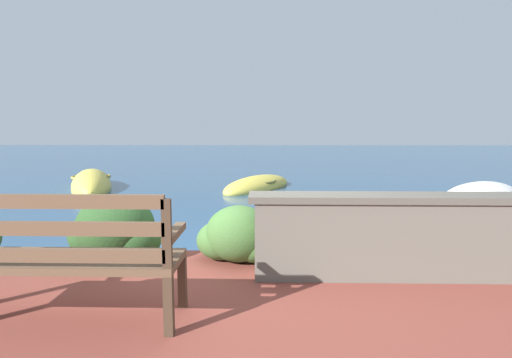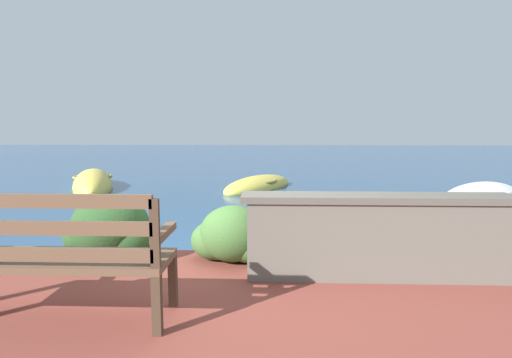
% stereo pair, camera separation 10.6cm
% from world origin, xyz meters
% --- Properties ---
extents(ground_plane, '(80.00, 80.00, 0.00)m').
position_xyz_m(ground_plane, '(0.00, 0.00, 0.00)').
color(ground_plane, navy).
extents(park_bench, '(1.59, 0.48, 0.93)m').
position_xyz_m(park_bench, '(-1.22, -1.70, 0.71)').
color(park_bench, '#433123').
rests_on(park_bench, patio_terrace).
extents(stone_wall, '(2.42, 0.39, 0.76)m').
position_xyz_m(stone_wall, '(1.22, -0.75, 0.60)').
color(stone_wall, '#666056').
rests_on(stone_wall, patio_terrace).
extents(hedge_clump_left, '(1.00, 0.72, 0.68)m').
position_xyz_m(hedge_clump_left, '(-1.40, -0.30, 0.51)').
color(hedge_clump_left, '#284C23').
rests_on(hedge_clump_left, patio_terrace).
extents(hedge_clump_centre, '(0.84, 0.61, 0.57)m').
position_xyz_m(hedge_clump_centre, '(-0.13, -0.34, 0.47)').
color(hedge_clump_centre, '#426B33').
rests_on(hedge_clump_centre, patio_terrace).
extents(hedge_clump_right, '(0.74, 0.54, 0.51)m').
position_xyz_m(hedge_clump_right, '(1.39, -0.29, 0.44)').
color(hedge_clump_right, '#38662D').
rests_on(hedge_clump_right, patio_terrace).
extents(rowboat_nearest, '(2.68, 2.28, 0.86)m').
position_xyz_m(rowboat_nearest, '(4.69, 4.08, 0.07)').
color(rowboat_nearest, silver).
rests_on(rowboat_nearest, ground_plane).
extents(rowboat_mid, '(2.20, 3.51, 0.89)m').
position_xyz_m(rowboat_mid, '(-4.57, 6.30, 0.07)').
color(rowboat_mid, '#DBC64C').
rests_on(rowboat_mid, ground_plane).
extents(rowboat_far, '(2.31, 3.04, 0.61)m').
position_xyz_m(rowboat_far, '(-0.06, 6.37, 0.05)').
color(rowboat_far, '#DBC64C').
rests_on(rowboat_far, ground_plane).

